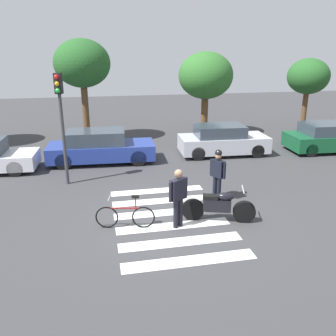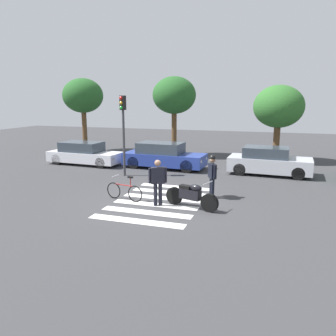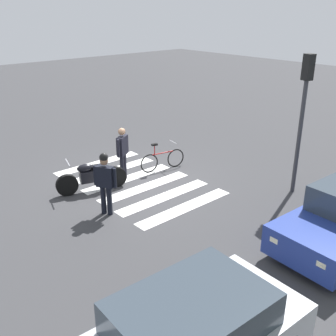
% 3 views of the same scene
% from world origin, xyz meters
% --- Properties ---
extents(ground_plane, '(60.00, 60.00, 0.00)m').
position_xyz_m(ground_plane, '(0.00, 0.00, 0.00)').
color(ground_plane, '#38383A').
extents(police_motorcycle, '(2.08, 0.90, 1.04)m').
position_xyz_m(police_motorcycle, '(1.35, -0.39, 0.46)').
color(police_motorcycle, black).
rests_on(police_motorcycle, ground_plane).
extents(leaning_bicycle, '(1.65, 0.50, 0.98)m').
position_xyz_m(leaning_bicycle, '(-1.34, -0.28, 0.36)').
color(leaning_bicycle, black).
rests_on(leaning_bicycle, ground_plane).
extents(officer_on_foot, '(0.60, 0.43, 1.72)m').
position_xyz_m(officer_on_foot, '(0.12, -0.51, 0.98)').
color(officer_on_foot, black).
rests_on(officer_on_foot, ground_plane).
extents(officer_by_motorcycle, '(0.40, 0.59, 1.74)m').
position_xyz_m(officer_by_motorcycle, '(1.82, 1.10, 1.00)').
color(officer_by_motorcycle, black).
rests_on(officer_by_motorcycle, ground_plane).
extents(crosswalk_stripes, '(3.27, 4.95, 0.01)m').
position_xyz_m(crosswalk_stripes, '(0.00, -0.00, 0.00)').
color(crosswalk_stripes, silver).
rests_on(crosswalk_stripes, ground_plane).
extents(car_white_van, '(4.56, 1.88, 1.35)m').
position_xyz_m(car_white_van, '(-6.81, 5.69, 0.64)').
color(car_white_van, black).
rests_on(car_white_van, ground_plane).
extents(car_blue_hatchback, '(4.71, 1.97, 1.45)m').
position_xyz_m(car_blue_hatchback, '(-1.90, 6.08, 0.69)').
color(car_blue_hatchback, black).
rests_on(car_blue_hatchback, ground_plane).
extents(car_silver_sedan, '(4.24, 1.97, 1.43)m').
position_xyz_m(car_silver_sedan, '(3.85, 6.20, 0.68)').
color(car_silver_sedan, black).
rests_on(car_silver_sedan, ground_plane).
extents(traffic_light_pole, '(0.29, 0.35, 4.04)m').
position_xyz_m(traffic_light_pole, '(-3.18, 3.61, 2.72)').
color(traffic_light_pole, '#38383D').
rests_on(traffic_light_pole, ground_plane).
extents(street_tree_near, '(2.93, 2.93, 5.37)m').
position_xyz_m(street_tree_near, '(-9.52, 10.21, 4.08)').
color(street_tree_near, brown).
rests_on(street_tree_near, ground_plane).
extents(street_tree_mid, '(2.91, 2.91, 5.36)m').
position_xyz_m(street_tree_mid, '(-2.52, 10.21, 4.08)').
color(street_tree_mid, brown).
rests_on(street_tree_mid, ground_plane).
extents(street_tree_far, '(3.05, 3.05, 4.72)m').
position_xyz_m(street_tree_far, '(4.17, 10.21, 3.39)').
color(street_tree_far, brown).
rests_on(street_tree_far, ground_plane).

